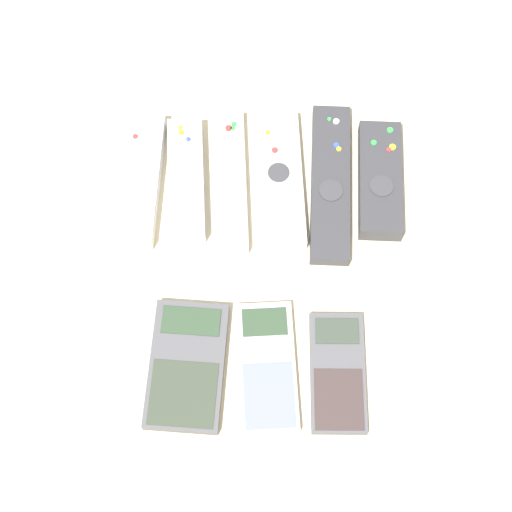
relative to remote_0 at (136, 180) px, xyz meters
name	(u,v)px	position (x,y,z in m)	size (l,w,h in m)	color
ground_plane	(256,285)	(0.15, -0.14, -0.01)	(3.00, 3.00, 0.00)	beige
remote_0	(136,180)	(0.00, 0.00, 0.00)	(0.06, 0.18, 0.03)	white
remote_1	(184,180)	(0.06, 0.00, 0.00)	(0.05, 0.17, 0.03)	#B7B7BC
remote_2	(228,181)	(0.12, 0.00, 0.00)	(0.05, 0.20, 0.02)	#B7B7BC
remote_3	(277,179)	(0.18, 0.00, 0.00)	(0.07, 0.19, 0.02)	silver
remote_4	(328,183)	(0.24, 0.00, 0.00)	(0.06, 0.22, 0.02)	#333338
remote_5	(378,180)	(0.31, 0.00, 0.00)	(0.06, 0.16, 0.03)	#333338
calculator_0	(185,366)	(0.07, -0.24, 0.00)	(0.10, 0.16, 0.02)	#4C4C51
calculator_1	(265,367)	(0.16, -0.24, 0.00)	(0.07, 0.16, 0.01)	#B2B2B7
calculator_2	(335,372)	(0.25, -0.25, -0.01)	(0.06, 0.14, 0.01)	#4C4C51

